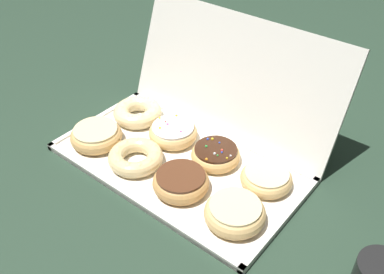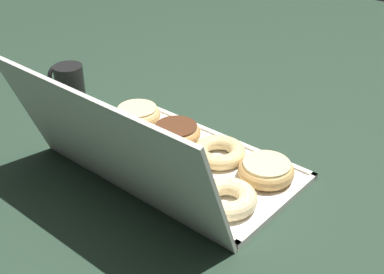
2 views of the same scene
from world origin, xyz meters
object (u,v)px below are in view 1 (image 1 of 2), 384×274
Objects in this scene: donut_box at (177,164)px; glazed_ring_donut_3 at (235,213)px; cruller_donut_4 at (138,112)px; glazed_ring_donut_7 at (266,178)px; glazed_ring_donut_0 at (96,135)px; sprinkle_donut_5 at (173,132)px; cruller_donut_1 at (136,157)px; sprinkle_donut_6 at (216,154)px; chocolate_frosted_donut_2 at (181,182)px.

donut_box is 4.61× the size of glazed_ring_donut_3.
cruller_donut_4 is 0.37m from glazed_ring_donut_7.
glazed_ring_donut_0 is 0.40m from glazed_ring_donut_7.
glazed_ring_donut_3 is 0.12m from glazed_ring_donut_7.
donut_box is 0.09m from sprinkle_donut_5.
glazed_ring_donut_3 is at bearing 0.69° from glazed_ring_donut_0.
donut_box is at bearing -43.15° from sprinkle_donut_5.
cruller_donut_4 is (0.01, 0.13, -0.00)m from glazed_ring_donut_0.
glazed_ring_donut_0 is at bearing -161.45° from donut_box.
donut_box is 0.09m from cruller_donut_1.
donut_box is at bearing -19.34° from cruller_donut_4.
glazed_ring_donut_3 is (0.38, 0.00, 0.00)m from glazed_ring_donut_0.
glazed_ring_donut_3 is at bearing -41.62° from sprinkle_donut_6.
chocolate_frosted_donut_2 is 0.27m from cruller_donut_4.
chocolate_frosted_donut_2 is at bearing -43.61° from sprinkle_donut_5.
glazed_ring_donut_0 reaches higher than glazed_ring_donut_7.
chocolate_frosted_donut_2 is 0.13m from glazed_ring_donut_3.
donut_box is at bearing 162.93° from glazed_ring_donut_3.
cruller_donut_4 reaches higher than glazed_ring_donut_7.
cruller_donut_4 is at bearing 179.52° from glazed_ring_donut_7.
donut_box is 4.66× the size of chocolate_frosted_donut_2.
glazed_ring_donut_0 is at bearing -136.87° from sprinkle_donut_5.
sprinkle_donut_6 reaches higher than glazed_ring_donut_7.
cruller_donut_4 reaches higher than chocolate_frosted_donut_2.
glazed_ring_donut_3 reaches higher than chocolate_frosted_donut_2.
glazed_ring_donut_7 is (0.37, -0.00, -0.00)m from cruller_donut_4.
cruller_donut_4 is (-0.24, 0.12, 0.00)m from chocolate_frosted_donut_2.
sprinkle_donut_6 is (0.24, -0.01, -0.00)m from cruller_donut_4.
chocolate_frosted_donut_2 is 1.02× the size of sprinkle_donut_5.
cruller_donut_4 reaches higher than donut_box.
glazed_ring_donut_3 is 0.98× the size of cruller_donut_4.
sprinkle_donut_5 is at bearing 179.65° from sprinkle_donut_6.
sprinkle_donut_5 is at bearing 86.52° from cruller_donut_1.
chocolate_frosted_donut_2 is at bearing -136.92° from glazed_ring_donut_7.
sprinkle_donut_5 reaches higher than glazed_ring_donut_3.
sprinkle_donut_6 is at bearing 138.38° from glazed_ring_donut_3.
donut_box is at bearing 135.94° from chocolate_frosted_donut_2.
glazed_ring_donut_0 and cruller_donut_4 have the same top height.
cruller_donut_1 reaches higher than donut_box.
sprinkle_donut_6 is (0.00, 0.11, -0.00)m from chocolate_frosted_donut_2.
glazed_ring_donut_0 and chocolate_frosted_donut_2 have the same top height.
sprinkle_donut_5 is 1.06× the size of glazed_ring_donut_7.
sprinkle_donut_5 is 0.12m from sprinkle_donut_6.
glazed_ring_donut_0 is at bearing -178.70° from chocolate_frosted_donut_2.
cruller_donut_1 is 0.17m from sprinkle_donut_6.
glazed_ring_donut_3 is at bearing -87.73° from glazed_ring_donut_7.
chocolate_frosted_donut_2 is 0.97× the size of cruller_donut_4.
sprinkle_donut_6 is 1.01× the size of glazed_ring_donut_7.
chocolate_frosted_donut_2 is at bearing 0.40° from cruller_donut_1.
donut_box is 5.03× the size of glazed_ring_donut_7.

